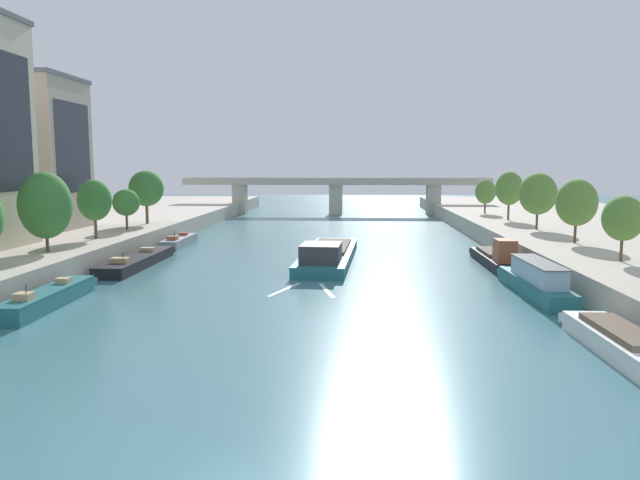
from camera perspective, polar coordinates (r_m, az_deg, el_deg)
The scene contains 20 objects.
quay_left at distance 85.35m, azimuth -26.84°, elevation -0.01°, with size 36.00×170.00×2.43m, color #B7AD9E.
barge_midriver at distance 66.41m, azimuth 0.74°, elevation -1.33°, with size 6.38×24.71×2.93m.
wake_behind_barge at distance 51.76m, azimuth -1.36°, elevation -4.69°, with size 5.59×6.05×0.03m.
moored_boat_left_far at distance 50.03m, azimuth -23.86°, elevation -4.91°, with size 2.40×13.06×2.42m.
moored_boat_left_near at distance 66.71m, azimuth -16.62°, elevation -1.85°, with size 3.09×16.90×2.23m.
moored_boat_left_end at distance 81.93m, azimuth -12.94°, elevation -0.12°, with size 2.37×11.20×2.28m.
moored_boat_right_midway at distance 36.60m, azimuth 27.43°, elevation -8.86°, with size 2.93×14.53×3.34m.
moored_boat_right_upstream at distance 52.25m, azimuth 19.37°, elevation -3.63°, with size 2.71×14.29×2.92m.
moored_boat_right_downstream at distance 66.57m, azimuth 15.98°, elevation -1.54°, with size 2.53×14.17×3.26m.
tree_left_end_of_row at distance 62.36m, azimuth -24.17°, elevation 2.96°, with size 4.79×4.79×7.45m.
tree_left_second at distance 71.47m, azimuth -20.22°, elevation 3.48°, with size 3.65×3.65×6.47m.
tree_left_nearest at distance 79.82m, azimuth -17.57°, elevation 3.33°, with size 3.30×3.30×5.10m.
tree_left_third at distance 87.98m, azimuth -15.85°, elevation 4.62°, with size 4.73×4.73×7.32m.
tree_right_third at distance 57.02m, azimuth 26.34°, elevation 1.82°, with size 3.38×3.38×5.54m.
tree_right_past_mid at distance 68.69m, azimuth 22.74°, elevation 3.22°, with size 4.16×4.16×6.63m.
tree_right_distant at distance 81.66m, azimuth 19.60°, elevation 4.06°, with size 4.64×4.64×7.09m.
tree_right_far at distance 94.38m, azimuth 17.17°, elevation 4.60°, with size 3.96×3.96×7.13m.
tree_right_midway at distance 106.32m, azimuth 15.12°, elevation 4.35°, with size 3.39×3.39×5.68m.
building_left_far_end at distance 85.40m, azimuth -25.28°, elevation 7.31°, with size 11.28×11.96×19.05m.
bridge_far at distance 131.90m, azimuth 1.48°, elevation 4.60°, with size 65.59×4.40×7.82m.
Camera 1 is at (3.81, -18.38, 10.46)m, focal length 34.44 mm.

